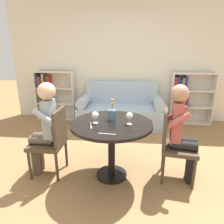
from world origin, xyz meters
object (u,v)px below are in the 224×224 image
(bookshelf_left, at_px, (52,95))
(person_right, at_px, (182,131))
(chair_left, at_px, (52,139))
(couch, at_px, (121,111))
(chair_right, at_px, (173,143))
(person_left, at_px, (45,126))
(bookshelf_right, at_px, (185,98))
(flower_vase, at_px, (112,113))
(wine_glass_right, at_px, (129,116))
(wine_glass_left, at_px, (95,116))

(bookshelf_left, distance_m, person_right, 3.35)
(chair_left, bearing_deg, couch, 159.10)
(bookshelf_left, distance_m, chair_left, 2.41)
(bookshelf_left, relative_size, chair_right, 1.26)
(chair_right, height_order, person_right, person_right)
(chair_left, distance_m, person_left, 0.20)
(bookshelf_right, bearing_deg, couch, -169.52)
(couch, distance_m, flower_vase, 1.91)
(chair_left, height_order, person_left, person_left)
(wine_glass_right, bearing_deg, chair_left, 178.70)
(wine_glass_left, distance_m, flower_vase, 0.24)
(bookshelf_right, relative_size, chair_left, 1.26)
(bookshelf_right, height_order, chair_left, bookshelf_right)
(person_right, relative_size, wine_glass_left, 8.47)
(person_right, relative_size, wine_glass_right, 8.31)
(chair_left, height_order, wine_glass_left, chair_left)
(person_left, distance_m, wine_glass_left, 0.69)
(person_left, height_order, flower_vase, person_left)
(couch, relative_size, chair_left, 2.03)
(bookshelf_right, height_order, wine_glass_left, bookshelf_right)
(person_left, bearing_deg, wine_glass_left, 88.06)
(flower_vase, bearing_deg, wine_glass_right, -34.31)
(couch, xyz_separation_m, person_left, (-0.86, -1.96, 0.36))
(chair_left, height_order, chair_right, same)
(wine_glass_right, relative_size, flower_vase, 0.54)
(chair_left, distance_m, wine_glass_left, 0.68)
(person_left, distance_m, person_right, 1.72)
(couch, bearing_deg, bookshelf_right, 10.48)
(wine_glass_right, xyz_separation_m, flower_vase, (-0.22, 0.15, -0.02))
(bookshelf_right, bearing_deg, flower_vase, -124.46)
(chair_left, xyz_separation_m, flower_vase, (0.76, 0.13, 0.34))
(bookshelf_left, height_order, wine_glass_left, bookshelf_left)
(bookshelf_right, distance_m, chair_left, 3.14)
(chair_left, distance_m, flower_vase, 0.85)
(person_right, xyz_separation_m, wine_glass_left, (-1.05, -0.07, 0.18))
(couch, relative_size, person_left, 1.48)
(chair_right, xyz_separation_m, wine_glass_left, (-0.97, -0.09, 0.35))
(chair_right, bearing_deg, wine_glass_right, 106.93)
(bookshelf_left, bearing_deg, wine_glass_right, -50.01)
(bookshelf_right, distance_m, wine_glass_left, 2.80)
(wine_glass_left, relative_size, flower_vase, 0.53)
(bookshelf_right, relative_size, flower_vase, 4.15)
(bookshelf_right, height_order, wine_glass_right, bookshelf_right)
(couch, height_order, chair_left, couch)
(chair_right, xyz_separation_m, person_right, (0.09, -0.02, 0.17))
(bookshelf_left, xyz_separation_m, person_left, (0.82, -2.23, 0.11))
(bookshelf_left, height_order, wine_glass_right, bookshelf_left)
(couch, height_order, wine_glass_right, couch)
(couch, distance_m, person_left, 2.17)
(chair_left, xyz_separation_m, person_left, (-0.09, 0.00, 0.18))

